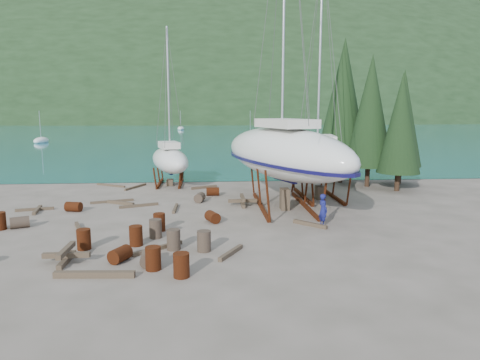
{
  "coord_description": "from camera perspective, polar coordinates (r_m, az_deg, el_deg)",
  "views": [
    {
      "loc": [
        0.24,
        -19.91,
        5.87
      ],
      "look_at": [
        1.93,
        3.0,
        2.11
      ],
      "focal_mm": 32.0,
      "sensor_mm": 36.0,
      "label": 1
    }
  ],
  "objects": [
    {
      "name": "ground",
      "position": [
        20.76,
        -4.75,
        -7.15
      ],
      "size": [
        600.0,
        600.0,
        0.0
      ],
      "primitive_type": "plane",
      "color": "#5C5348",
      "rests_on": "ground"
    },
    {
      "name": "bay_water",
      "position": [
        334.97,
        -4.3,
        8.28
      ],
      "size": [
        700.0,
        700.0,
        0.0
      ],
      "primitive_type": "plane",
      "color": "#186778",
      "rests_on": "ground"
    },
    {
      "name": "far_hill",
      "position": [
        339.97,
        -4.3,
        8.29
      ],
      "size": [
        800.0,
        360.0,
        110.0
      ],
      "primitive_type": "ellipsoid",
      "color": "black",
      "rests_on": "ground"
    },
    {
      "name": "far_house_left",
      "position": [
        218.41,
        -20.43,
        7.96
      ],
      "size": [
        6.6,
        5.6,
        5.6
      ],
      "color": "beige",
      "rests_on": "ground"
    },
    {
      "name": "far_house_center",
      "position": [
        210.91,
        -9.83,
        8.37
      ],
      "size": [
        6.6,
        5.6,
        5.6
      ],
      "color": "beige",
      "rests_on": "ground"
    },
    {
      "name": "far_house_right",
      "position": [
        212.03,
        3.89,
        8.49
      ],
      "size": [
        6.6,
        5.6,
        5.6
      ],
      "color": "beige",
      "rests_on": "ground"
    },
    {
      "name": "cypress_near_right",
      "position": [
        34.19,
        17.0,
        8.77
      ],
      "size": [
        3.6,
        3.6,
        10.0
      ],
      "color": "black",
      "rests_on": "ground"
    },
    {
      "name": "cypress_mid_right",
      "position": [
        32.94,
        20.63,
        7.06
      ],
      "size": [
        3.06,
        3.06,
        8.5
      ],
      "color": "black",
      "rests_on": "ground"
    },
    {
      "name": "cypress_back_left",
      "position": [
        35.59,
        13.6,
        10.32
      ],
      "size": [
        4.14,
        4.14,
        11.5
      ],
      "color": "black",
      "rests_on": "ground"
    },
    {
      "name": "cypress_far_right",
      "position": [
        36.28,
        20.84,
        7.66
      ],
      "size": [
        3.24,
        3.24,
        9.0
      ],
      "color": "black",
      "rests_on": "ground"
    },
    {
      "name": "moored_boat_left",
      "position": [
        85.62,
        -24.98,
        4.77
      ],
      "size": [
        2.0,
        5.0,
        6.05
      ],
      "color": "white",
      "rests_on": "ground"
    },
    {
      "name": "moored_boat_mid",
      "position": [
        100.54,
        1.37,
        6.18
      ],
      "size": [
        2.0,
        5.0,
        6.05
      ],
      "color": "white",
      "rests_on": "ground"
    },
    {
      "name": "moored_boat_far",
      "position": [
        130.29,
        -7.9,
        6.81
      ],
      "size": [
        2.0,
        5.0,
        6.05
      ],
      "color": "white",
      "rests_on": "ground"
    },
    {
      "name": "large_sailboat_near",
      "position": [
        25.84,
        5.83,
        3.68
      ],
      "size": [
        8.19,
        13.78,
        20.88
      ],
      "rotation": [
        0.0,
        0.0,
        0.35
      ],
      "color": "white",
      "rests_on": "ground"
    },
    {
      "name": "large_sailboat_far",
      "position": [
        29.11,
        10.48,
        2.71
      ],
      "size": [
        4.44,
        10.39,
        15.92
      ],
      "rotation": [
        0.0,
        0.0,
        -0.15
      ],
      "color": "white",
      "rests_on": "ground"
    },
    {
      "name": "small_sailboat_shore",
      "position": [
        34.25,
        -9.35,
        2.7
      ],
      "size": [
        4.46,
        7.99,
        12.19
      ],
      "rotation": [
        0.0,
        0.0,
        0.29
      ],
      "color": "white",
      "rests_on": "ground"
    },
    {
      "name": "worker",
      "position": [
        22.27,
        11.01,
        -3.94
      ],
      "size": [
        0.54,
        0.69,
        1.67
      ],
      "primitive_type": "imported",
      "rotation": [
        0.0,
        0.0,
        1.83
      ],
      "color": "navy",
      "rests_on": "ground"
    },
    {
      "name": "drum_1",
      "position": [
        16.93,
        -12.14,
        -10.16
      ],
      "size": [
        0.64,
        0.92,
        0.58
      ],
      "primitive_type": "cylinder",
      "rotation": [
        1.57,
        0.0,
        3.21
      ],
      "color": "#2D2823",
      "rests_on": "ground"
    },
    {
      "name": "drum_2",
      "position": [
        26.85,
        -21.31,
        -3.34
      ],
      "size": [
        0.99,
        0.77,
        0.58
      ],
      "primitive_type": "cylinder",
      "rotation": [
        1.57,
        0.0,
        1.33
      ],
      "color": "#56260E",
      "rests_on": "ground"
    },
    {
      "name": "drum_3",
      "position": [
        15.58,
        -7.82,
        -11.18
      ],
      "size": [
        0.58,
        0.58,
        0.88
      ],
      "primitive_type": "cylinder",
      "color": "#56260E",
      "rests_on": "ground"
    },
    {
      "name": "drum_4",
      "position": [
        29.69,
        -3.66,
        -1.55
      ],
      "size": [
        0.89,
        0.59,
        0.58
      ],
      "primitive_type": "cylinder",
      "rotation": [
        1.57,
        0.0,
        1.58
      ],
      "color": "#56260E",
      "rests_on": "ground"
    },
    {
      "name": "drum_5",
      "position": [
        20.32,
        -11.2,
        -6.38
      ],
      "size": [
        0.58,
        0.58,
        0.88
      ],
      "primitive_type": "cylinder",
      "color": "#2D2823",
      "rests_on": "ground"
    },
    {
      "name": "drum_6",
      "position": [
        22.7,
        -3.68,
        -4.94
      ],
      "size": [
        0.88,
        1.04,
        0.58
      ],
      "primitive_type": "cylinder",
      "rotation": [
        1.57,
        0.0,
        0.4
      ],
      "color": "#56260E",
      "rests_on": "ground"
    },
    {
      "name": "drum_7",
      "position": [
        16.43,
        -11.5,
        -10.19
      ],
      "size": [
        0.58,
        0.58,
        0.88
      ],
      "primitive_type": "cylinder",
      "color": "#56260E",
      "rests_on": "ground"
    },
    {
      "name": "drum_8",
      "position": [
        24.39,
        -29.38,
        -4.78
      ],
      "size": [
        0.58,
        0.58,
        0.88
      ],
      "primitive_type": "cylinder",
      "color": "#56260E",
      "rests_on": "ground"
    },
    {
      "name": "drum_10",
      "position": [
        19.4,
        -13.7,
        -7.23
      ],
      "size": [
        0.58,
        0.58,
        0.88
      ],
      "primitive_type": "cylinder",
      "color": "#56260E",
      "rests_on": "ground"
    },
    {
      "name": "drum_11",
      "position": [
        27.76,
        -5.39,
        -2.33
      ],
      "size": [
        0.77,
        0.99,
        0.58
      ],
      "primitive_type": "cylinder",
      "rotation": [
        1.57,
        0.0,
        2.9
      ],
      "color": "#2D2823",
      "rests_on": "ground"
    },
    {
      "name": "drum_12",
      "position": [
        17.6,
        -15.7,
        -9.54
      ],
      "size": [
        0.91,
        1.04,
        0.58
      ],
      "primitive_type": "cylinder",
      "rotation": [
        1.57,
        0.0,
        2.69
      ],
      "color": "#56260E",
      "rests_on": "ground"
    },
    {
      "name": "drum_13",
      "position": [
        19.53,
        -20.11,
        -7.43
      ],
      "size": [
        0.58,
        0.58,
        0.88
      ],
      "primitive_type": "cylinder",
      "color": "#56260E",
      "rests_on": "ground"
    },
    {
      "name": "drum_14",
      "position": [
        21.43,
        -10.71,
        -5.54
      ],
      "size": [
        0.58,
        0.58,
        0.88
      ],
      "primitive_type": "cylinder",
      "color": "#56260E",
      "rests_on": "ground"
    },
    {
      "name": "drum_15",
      "position": [
        24.29,
        -27.3,
        -5.04
      ],
      "size": [
        1.04,
        0.89,
        0.58
      ],
      "primitive_type": "cylinder",
      "rotation": [
        1.57,
        0.0,
        1.99
      ],
      "color": "#2D2823",
      "rests_on": "ground"
    },
    {
      "name": "drum_16",
      "position": [
        18.53,
        -8.85,
        -7.85
      ],
      "size": [
        0.58,
        0.58,
        0.88
      ],
      "primitive_type": "cylinder",
      "color": "#2D2823",
      "rests_on": "ground"
    },
    {
      "name": "drum_17",
      "position": [
        18.17,
        -4.82,
        -8.12
      ],
      "size": [
        0.58,
        0.58,
        0.88
      ],
      "primitive_type": "cylinder",
      "color": "#2D2823",
      "rests_on": "ground"
    },
    {
      "name": "timber_0",
      "position": [
        34.82,
        -16.85,
        -0.69
      ],
      "size": [
        2.49,
        1.59,
        0.14
      ],
      "primitive_type": "cube",
      "rotation": [
        0.0,
        0.0,
        1.03
      ],
      "color": "brown",
      "rests_on": "ground"
    },
    {
      "name": "timber_1",
      "position": [
        22.3,
        9.29,
        -5.83
      ],
      "size": [
        1.51,
        1.52,
        0.19
      ],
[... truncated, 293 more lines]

